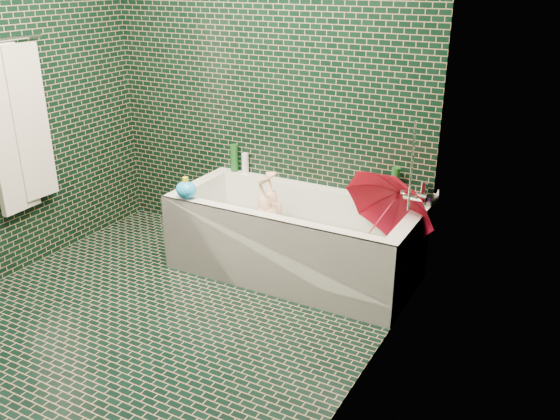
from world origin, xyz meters
The scene contains 20 objects.
floor centered at (0.00, 0.00, 0.00)m, with size 2.80×2.80×0.00m, color black.
wall_back centered at (0.00, 1.40, 1.25)m, with size 2.80×2.80×0.00m, color black.
wall_right centered at (1.30, 0.00, 1.25)m, with size 2.80×2.80×0.00m, color black.
bathtub centered at (0.45, 1.01, 0.21)m, with size 1.70×0.75×0.55m.
bath_mat centered at (0.45, 1.02, 0.16)m, with size 1.35×0.47×0.01m, color green.
water centered at (0.45, 1.02, 0.30)m, with size 1.48×0.53×0.00m, color silver.
towel_rail centered at (-1.25, 0.25, 1.60)m, with size 0.02×0.02×0.58m, color silver.
towel centered at (-1.24, 0.24, 1.03)m, with size 0.08×0.44×1.12m.
faucet centered at (1.26, 1.02, 0.77)m, with size 0.18×0.19×0.55m.
child centered at (0.30, 1.00, 0.31)m, with size 0.29×0.19×0.80m, color beige.
umbrella centered at (1.07, 1.03, 0.54)m, with size 0.61×0.61×0.53m, color red.
soap_bottle_a centered at (1.25, 1.35, 0.55)m, with size 0.09×0.09×0.23m, color white.
soap_bottle_b centered at (1.25, 1.36, 0.55)m, with size 0.09×0.09×0.19m, color #5A2078.
soap_bottle_c centered at (1.14, 1.36, 0.55)m, with size 0.13×0.13×0.17m, color #164E1A.
bottle_right_tall centered at (1.05, 1.34, 0.67)m, with size 0.06×0.06×0.24m, color #164E1A.
bottle_right_pump centered at (1.25, 1.35, 0.64)m, with size 0.05×0.05×0.17m, color silver.
bottle_left_tall centered at (-0.25, 1.37, 0.66)m, with size 0.06×0.06×0.21m, color #164E1A.
bottle_left_short centered at (-0.15, 1.37, 0.63)m, with size 0.05×0.05×0.16m, color white.
rubber_duck centered at (0.97, 1.34, 0.59)m, with size 0.11×0.09×0.08m.
bath_toy centered at (-0.22, 0.71, 0.62)m, with size 0.18×0.16×0.15m.
Camera 1 is at (2.17, -2.33, 2.02)m, focal length 38.00 mm.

